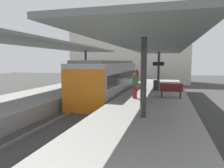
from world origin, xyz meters
name	(u,v)px	position (x,y,z in m)	size (l,w,h in m)	color
ground_plane	(95,109)	(0.00, 0.00, 0.00)	(80.00, 80.00, 0.00)	#383835
platform_left	(46,99)	(-3.80, 0.00, 0.50)	(4.40, 28.00, 1.00)	gray
platform_right	(152,105)	(3.80, 0.00, 0.50)	(4.40, 28.00, 1.00)	gray
track_ballast	(95,108)	(0.00, 0.00, 0.10)	(3.20, 28.00, 0.20)	#423F3D
rail_near_side	(85,105)	(-0.72, 0.00, 0.27)	(0.08, 28.00, 0.14)	slate
rail_far_side	(105,106)	(0.72, 0.00, 0.27)	(0.08, 28.00, 0.14)	slate
commuter_train	(108,80)	(0.00, 3.27, 1.73)	(2.78, 10.83, 3.10)	#ADADB2
canopy_left	(54,46)	(-3.80, 1.40, 4.42)	(4.18, 21.00, 3.55)	#333335
canopy_right	(155,47)	(3.80, 1.40, 4.20)	(4.18, 21.00, 3.32)	#333335
platform_bench	(171,90)	(4.93, 0.20, 1.46)	(1.40, 0.41, 0.86)	black
platform_sign	(158,69)	(3.92, 4.32, 2.62)	(0.90, 0.08, 2.21)	#262628
litter_bin	(156,85)	(3.85, 3.20, 1.40)	(0.44, 0.44, 0.80)	#2D2D30
passenger_near_bench	(137,78)	(2.24, 3.77, 1.87)	(0.36, 0.36, 1.67)	#998460
passenger_mid_platform	(135,85)	(2.80, -0.70, 1.81)	(0.36, 0.36, 1.58)	maroon
station_building_backdrop	(130,47)	(-1.30, 20.00, 5.50)	(18.00, 6.00, 11.00)	beige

